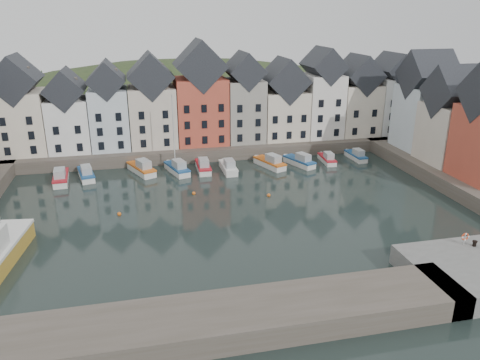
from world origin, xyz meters
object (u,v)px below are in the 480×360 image
object	(u,v)px
boat_a	(61,178)
boat_d	(177,168)
life_ring_post	(465,237)
mooring_bollard	(475,243)

from	to	relation	value
boat_a	boat_d	world-z (taller)	boat_d
boat_d	life_ring_post	distance (m)	42.71
boat_a	mooring_bollard	world-z (taller)	mooring_bollard
life_ring_post	boat_d	bearing A→B (deg)	126.56
boat_a	mooring_bollard	size ratio (longest dim) A/B	12.07
boat_d	life_ring_post	bearing A→B (deg)	-70.08
life_ring_post	boat_a	bearing A→B (deg)	141.74
mooring_bollard	life_ring_post	distance (m)	1.11
mooring_bollard	life_ring_post	size ratio (longest dim) A/B	0.43
boat_a	life_ring_post	world-z (taller)	life_ring_post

